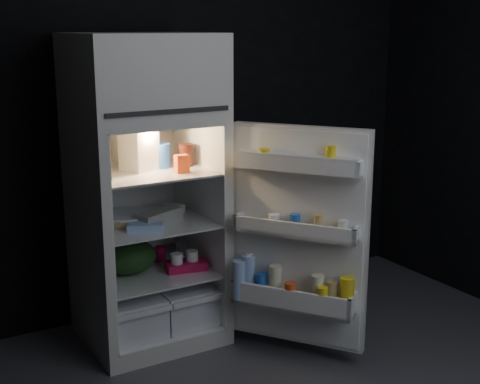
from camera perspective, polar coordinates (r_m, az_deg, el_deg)
wall_back at (r=4.20m, az=-8.33°, el=7.48°), size 4.00×0.00×2.70m
refrigerator at (r=3.86m, az=-8.20°, el=0.97°), size 0.76×0.71×1.78m
fridge_door at (r=3.63m, az=4.89°, el=-4.23°), size 0.58×0.69×1.22m
milk_jug at (r=3.79m, az=-8.64°, el=3.65°), size 0.21×0.21×0.24m
mayo_jar at (r=3.84m, az=-6.80°, el=3.10°), size 0.14×0.14×0.14m
jam_jar at (r=3.88m, az=-4.66°, el=3.19°), size 0.09×0.09×0.13m
amber_bottle at (r=3.79m, az=-11.66°, el=3.37°), size 0.10×0.10×0.22m
small_carton at (r=3.70m, az=-4.99°, el=2.42°), size 0.08×0.06×0.10m
egg_carton at (r=3.83m, az=-6.93°, el=-2.10°), size 0.31×0.22×0.07m
pie at (r=3.88m, az=-9.73°, el=-2.21°), size 0.33×0.33×0.04m
flat_package at (r=3.70m, az=-8.08°, el=-2.97°), size 0.22×0.17×0.04m
wrapped_pkg at (r=4.04m, az=-5.71°, el=-1.36°), size 0.12×0.10×0.05m
produce_bag at (r=3.91m, az=-9.43°, el=-5.48°), size 0.33×0.28×0.20m
yogurt_tray at (r=3.95m, az=-4.63°, el=-6.29°), size 0.26×0.17×0.05m
small_can_red at (r=4.10m, az=-6.86°, el=-5.27°), size 0.09×0.09×0.09m
small_can_silver at (r=4.18m, az=-4.97°, el=-4.83°), size 0.09×0.09×0.09m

